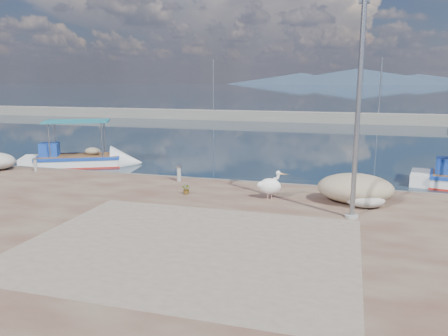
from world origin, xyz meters
TOP-DOWN VIEW (x-y plane):
  - ground at (0.00, 0.00)m, footprint 1400.00×1400.00m
  - quay at (0.00, -6.00)m, footprint 44.00×22.00m
  - quay_patch at (1.00, -3.00)m, footprint 9.00×7.00m
  - breakwater at (-0.00, 40.00)m, footprint 120.00×2.20m
  - mountains at (4.39, 650.00)m, footprint 370.00×280.00m
  - boat_left at (-10.20, 8.20)m, footprint 6.75×4.77m
  - pelican at (2.25, 2.38)m, footprint 1.16×0.68m
  - lamp_post at (5.25, 0.85)m, footprint 0.44×0.96m
  - bollard_near at (-2.21, 4.19)m, footprint 0.23×0.23m
  - bollard_far at (-9.88, 4.22)m, footprint 0.22×0.22m
  - potted_plant at (-1.06, 2.14)m, footprint 0.46×0.42m
  - net_pile_d at (5.66, 2.26)m, footprint 1.41×1.06m
  - net_pile_c at (5.34, 2.76)m, footprint 2.74×1.96m

SIDE VIEW (x-z plane):
  - ground at x=0.00m, z-range 0.00..0.00m
  - boat_left at x=-10.20m, z-range -1.32..1.80m
  - quay at x=0.00m, z-range 0.00..0.50m
  - quay_patch at x=1.00m, z-range 0.50..0.51m
  - breakwater at x=0.00m, z-range -3.15..4.35m
  - potted_plant at x=-1.06m, z-range 0.50..0.93m
  - net_pile_d at x=5.66m, z-range 0.50..1.03m
  - bollard_far at x=-9.88m, z-range 0.53..1.19m
  - bollard_near at x=-2.21m, z-range 0.53..1.24m
  - pelican at x=2.25m, z-range 0.47..1.57m
  - net_pile_c at x=5.34m, z-range 0.50..1.58m
  - lamp_post at x=5.25m, z-range 0.30..7.30m
  - mountains at x=4.39m, z-range -1.49..20.51m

